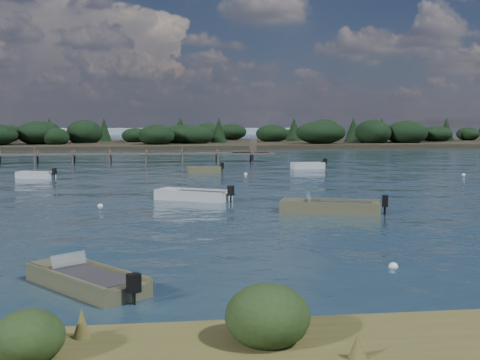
{
  "coord_description": "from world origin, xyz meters",
  "views": [
    {
      "loc": [
        -6.91,
        -24.88,
        4.75
      ],
      "look_at": [
        -1.93,
        14.0,
        1.0
      ],
      "focal_mm": 45.0,
      "sensor_mm": 36.0,
      "label": 1
    }
  ],
  "objects": [
    {
      "name": "tender_far_grey_b",
      "position": [
        7.94,
        35.78,
        0.18
      ],
      "size": [
        3.83,
        1.76,
        1.29
      ],
      "color": "#B5BABD",
      "rests_on": "ground"
    },
    {
      "name": "dinghy_near_olive",
      "position": [
        -9.17,
        -7.5,
        0.14
      ],
      "size": [
        3.85,
        4.26,
        1.11
      ],
      "color": "brown",
      "rests_on": "ground"
    },
    {
      "name": "buoy_a",
      "position": [
        0.57,
        -6.24,
        0.0
      ],
      "size": [
        0.32,
        0.32,
        0.32
      ],
      "primitive_type": "sphere",
      "color": "silver",
      "rests_on": "ground"
    },
    {
      "name": "shore_lip",
      "position": [
        0.0,
        -12.2,
        0.0
      ],
      "size": [
        160.0,
        0.6,
        0.3
      ],
      "primitive_type": "cube",
      "color": "black",
      "rests_on": "ground"
    },
    {
      "name": "jetty",
      "position": [
        -21.74,
        47.99,
        0.98
      ],
      "size": [
        64.5,
        3.2,
        3.4
      ],
      "color": "#50463B",
      "rests_on": "ground"
    },
    {
      "name": "buoy_c",
      "position": [
        -10.5,
        9.71,
        0.0
      ],
      "size": [
        0.32,
        0.32,
        0.32
      ],
      "primitive_type": "sphere",
      "color": "silver",
      "rests_on": "ground"
    },
    {
      "name": "ground",
      "position": [
        0.0,
        60.0,
        0.0
      ],
      "size": [
        400.0,
        400.0,
        0.0
      ],
      "primitive_type": "plane",
      "color": "#162733",
      "rests_on": "ground"
    },
    {
      "name": "tender_far_grey",
      "position": [
        -17.79,
        28.21,
        0.16
      ],
      "size": [
        3.57,
        2.33,
        1.14
      ],
      "color": "#B5BABD",
      "rests_on": "ground"
    },
    {
      "name": "buoy_extra_a",
      "position": [
        20.25,
        26.62,
        0.0
      ],
      "size": [
        0.32,
        0.32,
        0.32
      ],
      "primitive_type": "sphere",
      "color": "silver",
      "rests_on": "ground"
    },
    {
      "name": "tender_far_white",
      "position": [
        -3.09,
        32.0,
        0.17
      ],
      "size": [
        3.57,
        1.7,
        1.2
      ],
      "color": "brown",
      "rests_on": "ground"
    },
    {
      "name": "dinghy_mid_grey",
      "position": [
        -5.11,
        11.94,
        0.17
      ],
      "size": [
        4.83,
        3.77,
        1.25
      ],
      "color": "#B5BABD",
      "rests_on": "ground"
    },
    {
      "name": "dinghy_mid_white_a",
      "position": [
        1.84,
        5.89,
        0.17
      ],
      "size": [
        5.66,
        3.52,
        1.31
      ],
      "color": "brown",
      "rests_on": "ground"
    },
    {
      "name": "buoy_e",
      "position": [
        0.6,
        29.68,
        0.0
      ],
      "size": [
        0.32,
        0.32,
        0.32
      ],
      "primitive_type": "sphere",
      "color": "silver",
      "rests_on": "ground"
    },
    {
      "name": "far_headland",
      "position": [
        25.0,
        100.0,
        1.96
      ],
      "size": [
        190.0,
        40.0,
        5.8
      ],
      "color": "black",
      "rests_on": "ground"
    }
  ]
}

